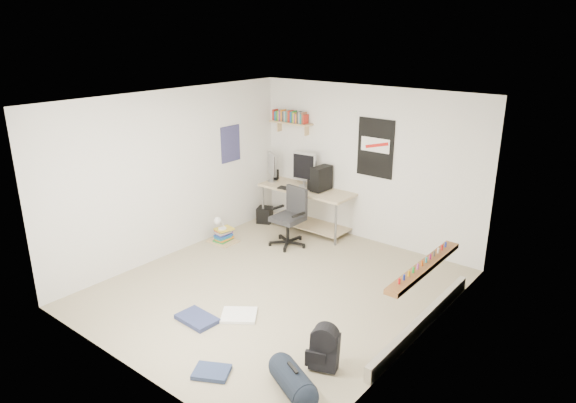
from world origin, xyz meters
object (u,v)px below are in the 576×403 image
Objects in this scene: desk at (308,209)px; duffel_bag at (293,380)px; office_chair at (288,216)px; backpack at (325,351)px; book_stack at (223,233)px.

desk is 4.25m from duffel_bag.
duffel_bag is (2.25, -2.72, -0.35)m from office_chair.
desk is 3.87m from backpack.
duffel_bag reaches higher than book_stack.
office_chair is at bearing 154.40° from duffel_bag.
book_stack is at bearing 132.05° from backpack.
backpack is 0.74× the size of duffel_bag.
backpack reaches higher than book_stack.
backpack is at bearing 112.30° from duffel_bag.
office_chair is 2.47× the size of backpack.
office_chair is at bearing 115.19° from backpack.
office_chair reaches higher than book_stack.
desk is 3.21× the size of duffel_bag.
office_chair is at bearing -80.74° from desk.
duffel_bag reaches higher than backpack.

